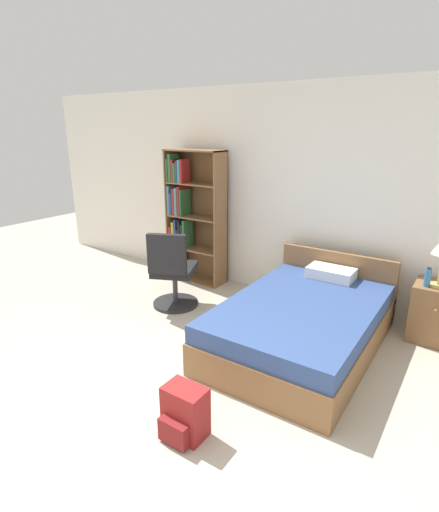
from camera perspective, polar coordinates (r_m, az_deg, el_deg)
The scene contains 8 objects.
ground_plane at distance 3.04m, azimuth -15.34°, elevation -26.37°, with size 14.00×14.00×0.00m, color #BCB29E.
wall_back at distance 4.95m, azimuth 12.79°, elevation 8.25°, with size 9.00×0.06×2.60m.
bookshelf at distance 5.59m, azimuth -4.37°, elevation 5.73°, with size 0.84×0.31×1.82m.
bed at distance 4.10m, azimuth 12.01°, elevation -9.18°, with size 1.32×2.06×0.74m.
office_chair at distance 4.76m, azimuth -6.71°, elevation -2.51°, with size 0.65×0.70×0.97m.
nightstand at distance 4.63m, azimuth 28.58°, elevation -7.18°, with size 0.47×0.44×0.60m.
water_bottle at distance 4.40m, azimuth 27.59°, elevation -2.72°, with size 0.06×0.06×0.20m.
backpack_red at distance 3.02m, azimuth -5.06°, elevation -21.49°, with size 0.30×0.27×0.38m.
Camera 1 is at (1.76, -1.33, 2.09)m, focal length 28.00 mm.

